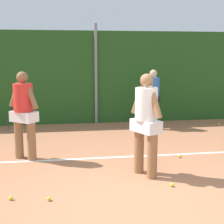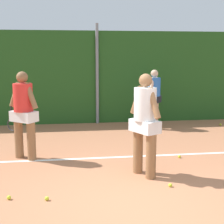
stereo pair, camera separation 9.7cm
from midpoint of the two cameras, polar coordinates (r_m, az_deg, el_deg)
ground_plane at (r=6.89m, az=1.24°, el=-9.14°), size 29.70×29.70×0.00m
hedge_fence_backdrop at (r=10.93m, az=-2.39°, el=5.96°), size 19.31×0.25×2.99m
fence_post_center at (r=10.75m, az=-2.31°, el=6.49°), size 0.10×0.10×3.22m
court_baseline_paint at (r=7.38m, az=0.60°, el=-7.80°), size 14.11×0.10×0.01m
player_foreground_near at (r=6.10m, az=6.14°, el=-1.27°), size 0.55×0.73×1.91m
player_midcourt at (r=7.30m, az=-14.62°, el=0.23°), size 0.73×0.60×1.90m
player_backcourt_far at (r=10.20m, az=7.51°, el=2.83°), size 0.55×0.63×1.79m
tennis_ball_0 at (r=5.59m, az=-16.83°, el=-13.91°), size 0.07×0.07×0.07m
tennis_ball_2 at (r=11.16m, az=18.41°, el=-2.05°), size 0.07×0.07×0.07m
tennis_ball_3 at (r=5.42m, az=-10.64°, el=-14.42°), size 0.07×0.07×0.07m
tennis_ball_5 at (r=8.40m, az=4.99°, el=-5.42°), size 0.07×0.07×0.07m
tennis_ball_6 at (r=5.92m, az=10.47°, el=-12.27°), size 0.07×0.07×0.07m
tennis_ball_7 at (r=7.50m, az=11.88°, el=-7.49°), size 0.07×0.07×0.07m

